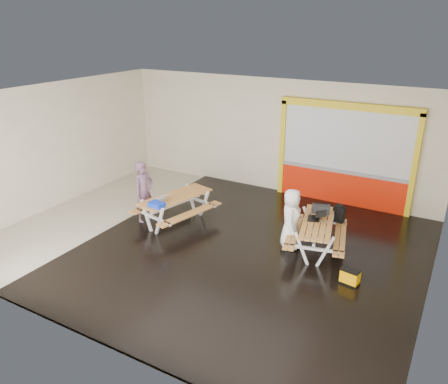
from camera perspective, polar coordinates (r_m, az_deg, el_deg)
The scene contains 14 objects.
room at distance 10.18m, azimuth -2.50°, elevation 2.30°, with size 10.02×8.02×3.52m.
deck at distance 10.35m, azimuth 3.60°, elevation -7.90°, with size 7.50×7.98×0.05m, color black.
kiosk at distance 12.95m, azimuth 15.31°, elevation 4.35°, with size 3.88×0.16×3.00m.
picnic_table_left at distance 11.56m, azimuth -6.26°, elevation -1.40°, with size 1.82×2.30×0.81m.
picnic_table_right at distance 10.40m, azimuth 11.97°, elevation -4.67°, with size 1.71×2.17×0.77m.
person_left at distance 11.76m, azimuth -10.34°, elevation -0.02°, with size 0.61×0.40×1.67m, color #66465D.
person_right at distance 10.29m, azimuth 8.70°, elevation -3.40°, with size 0.70×0.45×1.43m, color white.
laptop_left at distance 11.25m, azimuth -8.22°, elevation -0.80°, with size 0.43×0.39×0.17m.
laptop_right at distance 10.42m, azimuth 11.87°, elevation -3.17°, with size 0.50×0.47×0.18m.
blue_pouch at distance 10.88m, azimuth -8.73°, elevation -1.62°, with size 0.38×0.27×0.11m, color #1132C5.
toolbox at distance 10.77m, azimuth 12.44°, elevation -2.15°, with size 0.46×0.32×0.24m.
backpack at distance 11.03m, azimuth 14.68°, elevation -2.70°, with size 0.28×0.19×0.44m.
dark_case at distance 10.71m, azimuth 8.71°, elevation -6.45°, with size 0.38×0.28×0.14m, color black.
fluke_bag at distance 9.47m, azimuth 16.02°, elevation -10.51°, with size 0.42×0.31×0.33m.
Camera 1 is at (5.12, -8.14, 5.11)m, focal length 35.27 mm.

